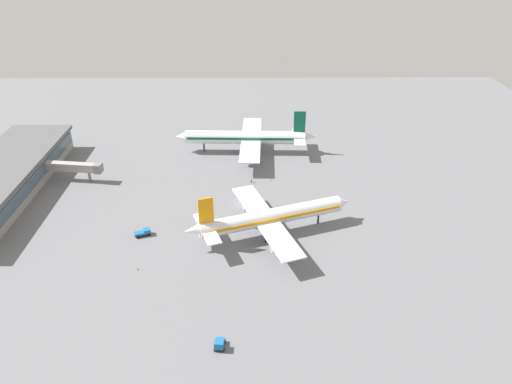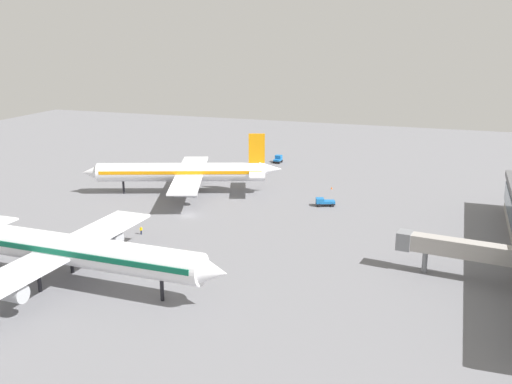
{
  "view_description": "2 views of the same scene",
  "coord_description": "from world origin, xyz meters",
  "views": [
    {
      "loc": [
        130.02,
        3.78,
        77.04
      ],
      "look_at": [
        3.87,
        5.13,
        6.52
      ],
      "focal_mm": 33.46,
      "sensor_mm": 36.0,
      "label": 1
    },
    {
      "loc": [
        -114.76,
        -55.21,
        40.08
      ],
      "look_at": [
        14.5,
        -10.95,
        2.67
      ],
      "focal_mm": 41.62,
      "sensor_mm": 36.0,
      "label": 2
    }
  ],
  "objects": [
    {
      "name": "baggage_tug",
      "position": [
        58.92,
        -3.06,
        1.16
      ],
      "size": [
        3.32,
        2.39,
        2.3
      ],
      "rotation": [
        0.0,
        0.0,
        6.22
      ],
      "color": "black",
      "rests_on": "ground"
    },
    {
      "name": "ground_crew_worker",
      "position": [
        -14.63,
        3.72,
        0.85
      ],
      "size": [
        0.54,
        0.54,
        1.67
      ],
      "rotation": [
        0.0,
        0.0,
        0.85
      ],
      "color": "#1E2338",
      "rests_on": "ground"
    },
    {
      "name": "pushback_tractor",
      "position": [
        17.16,
        -27.04,
        0.97
      ],
      "size": [
        3.45,
        4.79,
        1.9
      ],
      "rotation": [
        0.0,
        0.0,
        1.94
      ],
      "color": "black",
      "rests_on": "ground"
    },
    {
      "name": "safety_cone_near_gate",
      "position": [
        32.8,
        -25.55,
        0.3
      ],
      "size": [
        0.44,
        0.44,
        0.6
      ],
      "primitive_type": "cone",
      "color": "#EA590C",
      "rests_on": "ground"
    },
    {
      "name": "safety_cone_mid_apron",
      "position": [
        -15.81,
        10.5,
        0.3
      ],
      "size": [
        0.44,
        0.44,
        0.6
      ],
      "primitive_type": "cone",
      "color": "#EA590C",
      "rests_on": "ground"
    },
    {
      "name": "airplane_taxiing",
      "position": [
        -40.06,
        2.02,
        6.06
      ],
      "size": [
        43.8,
        54.7,
        16.66
      ],
      "rotation": [
        0.0,
        0.0,
        4.68
      ],
      "color": "white",
      "rests_on": "ground"
    },
    {
      "name": "jet_bridge",
      "position": [
        -16.67,
        -56.43,
        5.13
      ],
      "size": [
        5.45,
        20.02,
        6.74
      ],
      "rotation": [
        0.0,
        0.0,
        1.44
      ],
      "color": "#9E9993",
      "rests_on": "ground"
    },
    {
      "name": "airplane_at_gate",
      "position": [
        16.59,
        9.02,
        5.56
      ],
      "size": [
        39.94,
        48.53,
        15.29
      ],
      "rotation": [
        0.0,
        0.0,
        1.92
      ],
      "color": "white",
      "rests_on": "ground"
    },
    {
      "name": "terminal_building",
      "position": [
        -8.48,
        -77.94,
        4.57
      ],
      "size": [
        76.19,
        22.87,
        8.98
      ],
      "color": "#9E9993",
      "rests_on": "ground"
    },
    {
      "name": "ground",
      "position": [
        0.0,
        0.0,
        0.0
      ],
      "size": [
        288.0,
        288.0,
        0.0
      ],
      "primitive_type": "plane",
      "color": "slate"
    }
  ]
}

